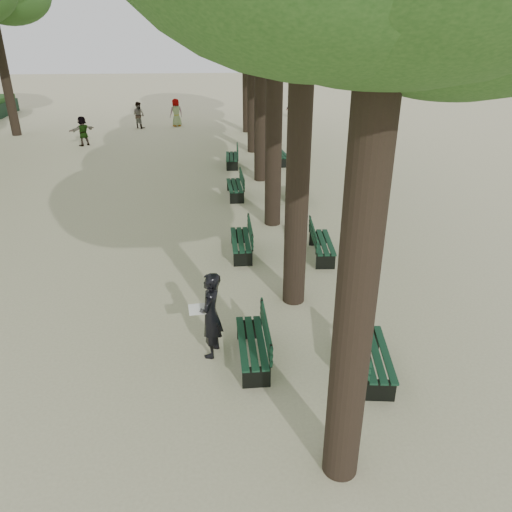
{
  "coord_description": "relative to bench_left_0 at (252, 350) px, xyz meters",
  "views": [
    {
      "loc": [
        -0.14,
        -7.3,
        6.1
      ],
      "look_at": [
        0.6,
        3.0,
        1.2
      ],
      "focal_mm": 35.0,
      "sensor_mm": 36.0,
      "label": 1
    }
  ],
  "objects": [
    {
      "name": "bench_left_0",
      "position": [
        0.0,
        0.0,
        0.0
      ],
      "size": [
        0.61,
        1.81,
        0.92
      ],
      "color": "black",
      "rests_on": "ground"
    },
    {
      "name": "bench_left_3",
      "position": [
        0.0,
        14.56,
        0.0
      ],
      "size": [
        0.6,
        1.81,
        0.92
      ],
      "color": "black",
      "rests_on": "ground"
    },
    {
      "name": "pedestrian_a",
      "position": [
        -5.48,
        23.92,
        0.52
      ],
      "size": [
        0.81,
        0.7,
        1.58
      ],
      "primitive_type": "imported",
      "rotation": [
        0.0,
        0.0,
        2.53
      ],
      "color": "#262628",
      "rests_on": "ground"
    },
    {
      "name": "pedestrian_e",
      "position": [
        -7.76,
        19.3,
        0.5
      ],
      "size": [
        1.26,
        1.2,
        1.54
      ],
      "primitive_type": "imported",
      "rotation": [
        0.0,
        0.0,
        3.89
      ],
      "color": "#262628",
      "rests_on": "ground"
    },
    {
      "name": "pedestrian_b",
      "position": [
        4.53,
        26.68,
        0.62
      ],
      "size": [
        1.17,
        0.9,
        1.78
      ],
      "primitive_type": "imported",
      "rotation": [
        0.0,
        0.0,
        3.69
      ],
      "color": "#262628",
      "rests_on": "ground"
    },
    {
      "name": "bench_right_1",
      "position": [
        2.27,
        4.66,
        0.0
      ],
      "size": [
        0.66,
        1.83,
        0.92
      ],
      "color": "black",
      "rests_on": "ground"
    },
    {
      "name": "bench_right_3",
      "position": [
        2.27,
        14.9,
        0.0
      ],
      "size": [
        0.77,
        1.85,
        0.92
      ],
      "color": "black",
      "rests_on": "ground"
    },
    {
      "name": "bench_left_2",
      "position": [
        -0.0,
        10.14,
        0.0
      ],
      "size": [
        0.65,
        1.82,
        0.92
      ],
      "color": "black",
      "rests_on": "ground"
    },
    {
      "name": "ground",
      "position": [
        -0.37,
        -0.69,
        -0.27
      ],
      "size": [
        120.0,
        120.0,
        0.0
      ],
      "primitive_type": "plane",
      "color": "beige",
      "rests_on": "ground"
    },
    {
      "name": "bench_right_0",
      "position": [
        2.27,
        -0.51,
        0.0
      ],
      "size": [
        0.77,
        1.85,
        0.92
      ],
      "color": "black",
      "rests_on": "ground"
    },
    {
      "name": "pedestrian_d",
      "position": [
        -3.22,
        24.38,
        0.57
      ],
      "size": [
        0.89,
        0.66,
        1.68
      ],
      "primitive_type": "imported",
      "rotation": [
        0.0,
        0.0,
        3.6
      ],
      "color": "#262628",
      "rests_on": "ground"
    },
    {
      "name": "bench_left_1",
      "position": [
        0.0,
        5.0,
        0.0
      ],
      "size": [
        0.59,
        1.81,
        0.92
      ],
      "color": "black",
      "rests_on": "ground"
    },
    {
      "name": "bench_right_2",
      "position": [
        2.27,
        9.69,
        0.0
      ],
      "size": [
        0.58,
        1.8,
        0.92
      ],
      "color": "black",
      "rests_on": "ground"
    },
    {
      "name": "man_with_map",
      "position": [
        -0.79,
        0.31,
        0.63
      ],
      "size": [
        0.71,
        0.79,
        1.81
      ],
      "color": "black",
      "rests_on": "ground"
    }
  ]
}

